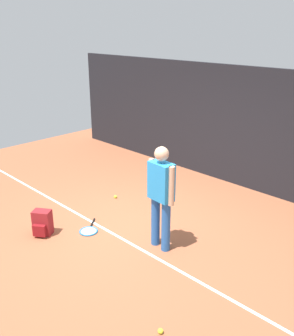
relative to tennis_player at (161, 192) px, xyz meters
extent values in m
plane|color=#9E5638|center=(-0.84, 0.13, -0.97)|extent=(12.00, 12.00, 0.00)
cube|color=black|center=(-0.84, 3.13, 0.33)|extent=(10.00, 0.10, 2.60)
cube|color=white|center=(-0.84, -0.28, -0.96)|extent=(9.00, 0.05, 0.00)
cylinder|color=#2659A5|center=(0.12, -0.01, -0.54)|extent=(0.14, 0.14, 0.85)
cylinder|color=#2659A5|center=(-0.12, 0.01, -0.54)|extent=(0.14, 0.14, 0.85)
cube|color=#268CD8|center=(0.00, 0.00, 0.18)|extent=(0.41, 0.25, 0.60)
sphere|color=#D8A884|center=(0.00, 0.00, 0.62)|extent=(0.22, 0.22, 0.22)
cylinder|color=#D8A884|center=(0.22, -0.01, 0.17)|extent=(0.09, 0.09, 0.62)
cylinder|color=#D8A884|center=(-0.22, 0.01, 0.17)|extent=(0.09, 0.09, 0.62)
cylinder|color=black|center=(-1.40, -0.31, -0.95)|extent=(0.21, 0.25, 0.03)
torus|color=#1E72BF|center=(-1.21, -0.54, -0.95)|extent=(0.46, 0.46, 0.02)
cylinder|color=#B2B2B2|center=(-1.21, -0.54, -0.95)|extent=(0.39, 0.39, 0.00)
cube|color=maroon|center=(-1.70, -1.12, -0.75)|extent=(0.36, 0.33, 0.44)
cube|color=maroon|center=(-1.62, -1.24, -0.83)|extent=(0.23, 0.19, 0.20)
sphere|color=#CCE033|center=(-1.92, 0.69, -0.93)|extent=(0.07, 0.07, 0.07)
sphere|color=#CCE033|center=(1.27, -1.36, -0.93)|extent=(0.07, 0.07, 0.07)
camera|label=1|loc=(3.60, -3.93, 2.41)|focal=40.62mm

